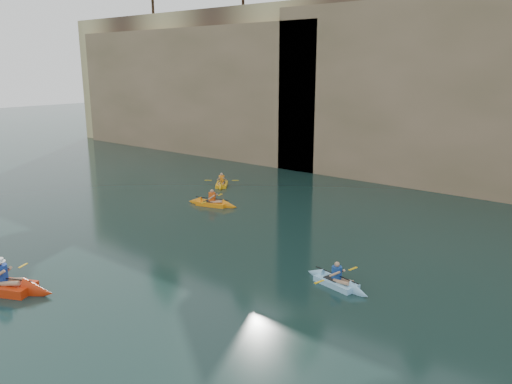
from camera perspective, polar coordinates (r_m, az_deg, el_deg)
The scene contains 10 objects.
ground at distance 14.98m, azimuth -16.02°, elevation -15.10°, with size 160.00×160.00×0.00m, color black.
cliff at distance 38.86m, azimuth 22.80°, elevation 11.37°, with size 70.00×16.00×12.00m, color tan.
cliff_slab_west at distance 43.05m, azimuth -7.45°, elevation 11.54°, with size 26.00×2.40×10.56m, color #99795C.
cliff_slab_center at distance 31.22m, azimuth 22.40°, elevation 10.42°, with size 24.00×2.40×11.40m, color #99795C.
sea_cave_west at distance 41.45m, azimuth -6.02°, elevation 6.93°, with size 4.50×1.00×4.00m, color black.
sea_cave_center at distance 33.29m, azimuth 11.49°, elevation 4.25°, with size 3.50×1.00×3.20m, color black.
main_kayaker at distance 18.63m, azimuth -27.02°, elevation -9.53°, with size 3.78×2.38×1.41m.
kayaker_orange at distance 26.53m, azimuth -5.03°, elevation -1.28°, with size 2.97×2.15×1.10m.
kayaker_ltblue_near at distance 17.29m, azimuth 9.17°, elevation -10.09°, with size 2.75×2.08×1.05m.
kayaker_yellow at distance 30.78m, azimuth -3.94°, elevation 0.91°, with size 2.06×2.40×1.04m.
Camera 1 is at (10.94, -7.27, 7.19)m, focal length 35.00 mm.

